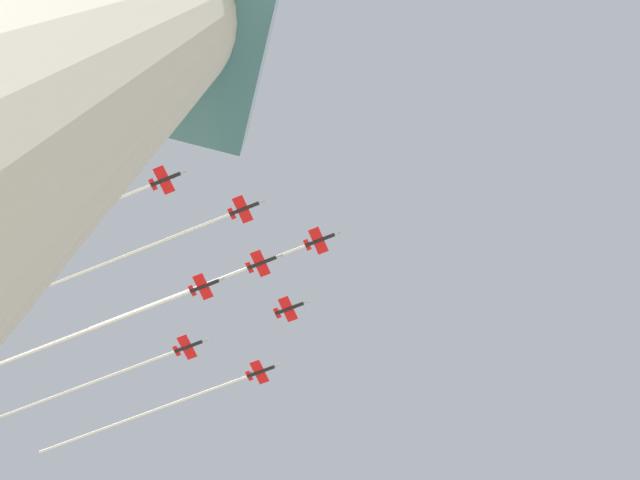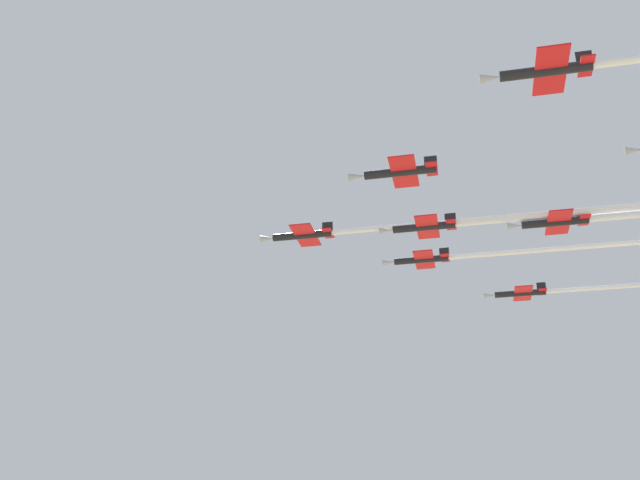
% 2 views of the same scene
% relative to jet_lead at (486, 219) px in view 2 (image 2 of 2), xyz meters
% --- Properties ---
extents(jet_lead, '(46.46, 61.39, 2.21)m').
position_rel_jet_lead_xyz_m(jet_lead, '(0.00, 0.00, 0.00)').
color(jet_lead, black).
extents(jet_port_inner, '(8.26, 9.63, 2.21)m').
position_rel_jet_lead_xyz_m(jet_port_inner, '(6.32, -17.41, -0.14)').
color(jet_port_inner, black).
extents(jet_starboard_inner, '(49.66, 65.65, 2.21)m').
position_rel_jet_lead_xyz_m(jet_starboard_inner, '(-1.58, 23.71, 1.20)').
color(jet_starboard_inner, black).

